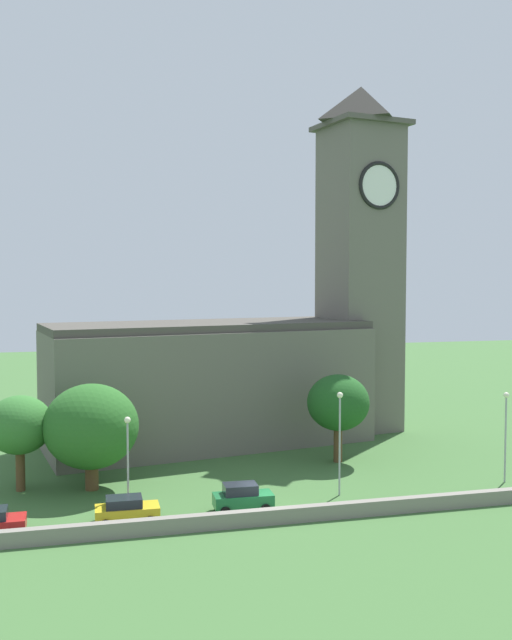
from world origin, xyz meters
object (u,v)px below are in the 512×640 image
(car_yellow, at_px, (126,510))
(streetlamp_west_mid, at_px, (128,447))
(tree_by_tower, at_px, (20,425))
(streetlamp_central, at_px, (340,427))
(church, at_px, (257,342))
(tree_riverside_west, at_px, (91,427))
(car_green, at_px, (242,497))
(tree_riverside_east, at_px, (338,403))
(streetlamp_east_mid, at_px, (506,422))

(car_yellow, relative_size, streetlamp_west_mid, 0.64)
(tree_by_tower, bearing_deg, streetlamp_central, -17.10)
(church, distance_m, streetlamp_west_mid, 24.17)
(church, relative_size, tree_riverside_west, 4.65)
(car_yellow, xyz_separation_m, streetlamp_west_mid, (0.29, 2.34, 3.51))
(church, bearing_deg, tree_by_tower, -149.87)
(car_yellow, bearing_deg, tree_riverside_west, 104.21)
(car_green, xyz_separation_m, tree_by_tower, (-14.92, 8.66, 3.96))
(streetlamp_west_mid, xyz_separation_m, tree_riverside_east, (18.45, 8.59, 0.76))
(car_yellow, relative_size, tree_riverside_east, 0.55)
(streetlamp_west_mid, xyz_separation_m, streetlamp_central, (15.15, -0.35, 0.65))
(car_yellow, xyz_separation_m, tree_by_tower, (-7.14, 8.93, 4.06))
(car_yellow, distance_m, car_green, 7.78)
(car_yellow, height_order, tree_riverside_west, tree_riverside_west)
(tree_riverside_east, bearing_deg, streetlamp_east_mid, -41.03)
(car_green, height_order, streetlamp_west_mid, streetlamp_west_mid)
(car_yellow, bearing_deg, streetlamp_west_mid, 83.01)
(streetlamp_central, relative_size, tree_by_tower, 1.06)
(streetlamp_central, height_order, tree_riverside_east, streetlamp_central)
(car_yellow, relative_size, streetlamp_central, 0.55)
(car_green, xyz_separation_m, streetlamp_central, (7.66, 1.72, 4.05))
(car_green, xyz_separation_m, streetlamp_west_mid, (-7.49, 2.07, 3.41))
(streetlamp_west_mid, distance_m, tree_by_tower, 9.95)
(car_yellow, bearing_deg, car_green, 2.02)
(tree_riverside_east, height_order, tree_riverside_west, tree_riverside_west)
(streetlamp_central, relative_size, tree_riverside_east, 1.00)
(streetlamp_central, height_order, tree_riverside_west, tree_riverside_west)
(car_green, bearing_deg, tree_riverside_west, 142.10)
(streetlamp_east_mid, bearing_deg, tree_riverside_east, 138.97)
(streetlamp_west_mid, relative_size, tree_riverside_east, 0.85)
(church, relative_size, streetlamp_central, 4.88)
(tree_riverside_east, bearing_deg, car_yellow, -149.74)
(streetlamp_east_mid, relative_size, tree_by_tower, 0.99)
(tree_riverside_east, height_order, tree_by_tower, tree_riverside_east)
(church, distance_m, car_yellow, 27.12)
(streetlamp_east_mid, bearing_deg, church, 127.31)
(tree_by_tower, bearing_deg, tree_riverside_west, -11.57)
(streetlamp_west_mid, bearing_deg, tree_riverside_west, 112.39)
(streetlamp_east_mid, distance_m, tree_by_tower, 36.87)
(church, distance_m, streetlamp_central, 19.93)
(streetlamp_west_mid, distance_m, streetlamp_central, 15.16)
(car_green, bearing_deg, tree_riverside_east, 44.20)
(church, bearing_deg, car_yellow, -123.74)
(car_yellow, distance_m, tree_riverside_west, 9.03)
(streetlamp_west_mid, xyz_separation_m, tree_riverside_west, (-2.28, 5.54, 0.41))
(car_green, relative_size, tree_riverside_east, 0.54)
(tree_riverside_east, xyz_separation_m, tree_riverside_west, (-20.74, -3.05, -0.34))
(church, xyz_separation_m, tree_riverside_west, (-16.27, -13.48, -4.75))
(streetlamp_central, height_order, streetlamp_east_mid, streetlamp_central)
(tree_by_tower, bearing_deg, tree_riverside_east, 4.42)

